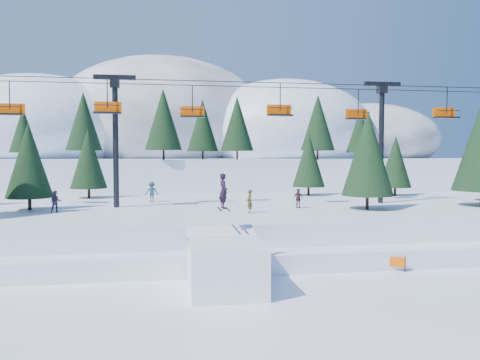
{
  "coord_description": "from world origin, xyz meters",
  "views": [
    {
      "loc": [
        -5.13,
        -19.53,
        6.55
      ],
      "look_at": [
        -1.09,
        6.0,
        5.2
      ],
      "focal_mm": 35.0,
      "sensor_mm": 36.0,
      "label": 1
    }
  ],
  "objects": [
    {
      "name": "distant_skiers",
      "position": [
        -5.19,
        17.91,
        3.34
      ],
      "size": [
        18.76,
        9.61,
        1.8
      ],
      "color": "#332941",
      "rests_on": "mid_shelf"
    },
    {
      "name": "conifer_stand",
      "position": [
        -1.0,
        17.6,
        7.04
      ],
      "size": [
        61.37,
        18.13,
        10.13
      ],
      "color": "black",
      "rests_on": "mid_shelf"
    },
    {
      "name": "ground",
      "position": [
        0.0,
        0.0,
        0.0
      ],
      "size": [
        160.0,
        160.0,
        0.0
      ],
      "primitive_type": "plane",
      "color": "white",
      "rests_on": "ground"
    },
    {
      "name": "mountain_ridge",
      "position": [
        -5.09,
        73.38,
        9.64
      ],
      "size": [
        119.0,
        60.98,
        26.46
      ],
      "color": "white",
      "rests_on": "ground"
    },
    {
      "name": "banner_near",
      "position": [
        6.83,
        5.26,
        0.54
      ],
      "size": [
        2.6,
        1.24,
        0.9
      ],
      "color": "black",
      "rests_on": "ground"
    },
    {
      "name": "jump_kicker",
      "position": [
        -2.34,
        2.74,
        1.31
      ],
      "size": [
        3.51,
        4.79,
        5.64
      ],
      "color": "white",
      "rests_on": "ground"
    },
    {
      "name": "chairlift",
      "position": [
        1.63,
        18.05,
        9.32
      ],
      "size": [
        46.0,
        3.21,
        10.28
      ],
      "color": "black",
      "rests_on": "mid_shelf"
    },
    {
      "name": "berm",
      "position": [
        0.0,
        8.0,
        0.55
      ],
      "size": [
        70.0,
        6.0,
        1.1
      ],
      "primitive_type": "cube",
      "color": "white",
      "rests_on": "ground"
    },
    {
      "name": "mid_shelf",
      "position": [
        0.0,
        18.0,
        1.25
      ],
      "size": [
        70.0,
        22.0,
        2.5
      ],
      "primitive_type": "cube",
      "color": "white",
      "rests_on": "ground"
    },
    {
      "name": "banner_far",
      "position": [
        10.38,
        5.56,
        0.54
      ],
      "size": [
        2.71,
        0.97,
        0.9
      ],
      "color": "black",
      "rests_on": "ground"
    }
  ]
}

